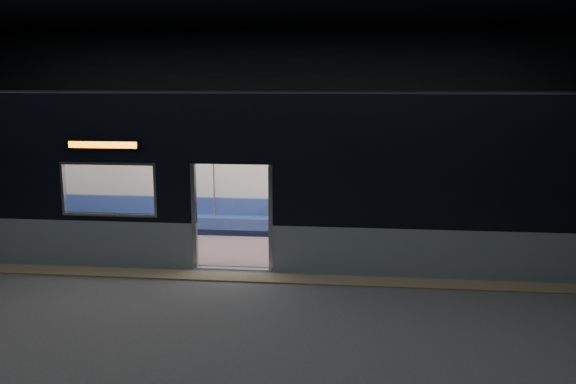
# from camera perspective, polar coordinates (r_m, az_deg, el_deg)

# --- Properties ---
(station_floor) EXTENTS (24.00, 14.00, 0.01)m
(station_floor) POSITION_cam_1_polar(r_m,az_deg,el_deg) (10.91, -6.25, -8.91)
(station_floor) COLOR #47494C
(station_floor) RESTS_ON ground
(station_envelope) EXTENTS (24.00, 14.00, 5.00)m
(station_envelope) POSITION_cam_1_polar(r_m,az_deg,el_deg) (10.29, -6.67, 10.75)
(station_envelope) COLOR black
(station_envelope) RESTS_ON station_floor
(tactile_strip) EXTENTS (22.80, 0.50, 0.03)m
(tactile_strip) POSITION_cam_1_polar(r_m,az_deg,el_deg) (11.41, -5.65, -7.90)
(tactile_strip) COLOR #8C7F59
(tactile_strip) RESTS_ON station_floor
(metro_car) EXTENTS (18.00, 3.04, 3.35)m
(metro_car) POSITION_cam_1_polar(r_m,az_deg,el_deg) (12.90, -3.98, 2.64)
(metro_car) COLOR gray
(metro_car) RESTS_ON station_floor
(passenger) EXTENTS (0.42, 0.73, 1.42)m
(passenger) POSITION_cam_1_polar(r_m,az_deg,el_deg) (13.93, 0.66, -1.03)
(passenger) COLOR black
(passenger) RESTS_ON metro_car
(handbag) EXTENTS (0.31, 0.27, 0.15)m
(handbag) POSITION_cam_1_polar(r_m,az_deg,el_deg) (13.72, 0.52, -1.75)
(handbag) COLOR black
(handbag) RESTS_ON passenger
(transit_map) EXTENTS (0.93, 0.03, 0.60)m
(transit_map) POSITION_cam_1_polar(r_m,az_deg,el_deg) (14.31, 17.15, 1.38)
(transit_map) COLOR white
(transit_map) RESTS_ON metro_car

